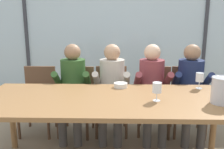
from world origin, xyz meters
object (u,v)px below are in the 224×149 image
at_px(chair_near_window_right, 188,95).
at_px(chair_near_curtain, 39,94).
at_px(chair_left_of_center, 77,94).
at_px(ice_bucket_primary, 222,90).
at_px(tasting_bowl, 121,85).
at_px(wine_glass_near_bucket, 200,78).
at_px(person_navy_polo, 191,85).
at_px(wine_glass_by_left_taster, 157,88).
at_px(person_olive_shirt, 73,84).
at_px(chair_right_of_center, 154,94).
at_px(person_beige_jumper, 112,85).
at_px(dining_table, 111,104).
at_px(chair_center, 111,94).
at_px(person_maroon_top, 152,85).

bearing_deg(chair_near_window_right, chair_near_curtain, -174.45).
relative_size(chair_near_curtain, chair_left_of_center, 1.00).
bearing_deg(ice_bucket_primary, tasting_bowl, 150.60).
bearing_deg(chair_near_window_right, wine_glass_near_bucket, -90.84).
distance_m(chair_near_curtain, person_navy_polo, 2.01).
bearing_deg(chair_left_of_center, person_navy_polo, 0.47).
bearing_deg(wine_glass_by_left_taster, chair_near_curtain, 145.77).
xyz_separation_m(person_olive_shirt, wine_glass_by_left_taster, (0.94, -0.85, 0.20)).
xyz_separation_m(chair_right_of_center, ice_bucket_primary, (0.43, -1.07, 0.38)).
bearing_deg(person_beige_jumper, person_olive_shirt, -178.22).
relative_size(dining_table, chair_near_curtain, 2.89).
xyz_separation_m(chair_right_of_center, person_navy_polo, (0.43, -0.16, 0.17)).
height_order(dining_table, person_navy_polo, person_navy_polo).
height_order(wine_glass_by_left_taster, wine_glass_near_bucket, same).
bearing_deg(tasting_bowl, chair_center, 102.26).
relative_size(ice_bucket_primary, wine_glass_near_bucket, 1.38).
xyz_separation_m(dining_table, chair_near_window_right, (1.00, 0.93, -0.19)).
xyz_separation_m(person_navy_polo, tasting_bowl, (-0.90, -0.40, 0.11)).
bearing_deg(ice_bucket_primary, person_maroon_top, 118.36).
bearing_deg(dining_table, wine_glass_near_bucket, 20.28).
bearing_deg(chair_center, chair_left_of_center, -178.37).
xyz_separation_m(chair_left_of_center, chair_near_window_right, (1.49, 0.03, 0.00)).
bearing_deg(ice_bucket_primary, wine_glass_by_left_taster, 174.49).
height_order(dining_table, chair_near_curtain, chair_near_curtain).
xyz_separation_m(chair_left_of_center, wine_glass_by_left_taster, (0.91, -0.98, 0.37)).
distance_m(person_maroon_top, wine_glass_by_left_taster, 0.88).
distance_m(dining_table, wine_glass_by_left_taster, 0.47).
distance_m(chair_near_window_right, wine_glass_near_bucket, 0.69).
xyz_separation_m(dining_table, ice_bucket_primary, (0.99, -0.13, 0.19)).
xyz_separation_m(chair_center, person_olive_shirt, (-0.49, -0.15, 0.17)).
distance_m(dining_table, chair_left_of_center, 1.04).
height_order(person_olive_shirt, wine_glass_near_bucket, person_olive_shirt).
relative_size(dining_table, ice_bucket_primary, 10.56).
height_order(person_maroon_top, person_navy_polo, same).
relative_size(person_olive_shirt, person_beige_jumper, 1.00).
bearing_deg(wine_glass_near_bucket, wine_glass_by_left_taster, -140.87).
relative_size(person_olive_shirt, ice_bucket_primary, 4.98).
bearing_deg(ice_bucket_primary, chair_near_window_right, 89.30).
bearing_deg(ice_bucket_primary, chair_right_of_center, 111.90).
relative_size(person_beige_jumper, wine_glass_near_bucket, 6.88).
xyz_separation_m(dining_table, person_navy_polo, (0.99, 0.78, -0.01)).
distance_m(chair_right_of_center, person_beige_jumper, 0.62).
xyz_separation_m(chair_left_of_center, chair_right_of_center, (1.04, 0.04, 0.00)).
relative_size(chair_center, person_beige_jumper, 0.73).
height_order(dining_table, chair_right_of_center, chair_right_of_center).
xyz_separation_m(chair_right_of_center, person_beige_jumper, (-0.58, -0.16, 0.17)).
distance_m(chair_near_window_right, wine_glass_by_left_taster, 1.22).
distance_m(chair_right_of_center, person_maroon_top, 0.24).
distance_m(dining_table, wine_glass_near_bucket, 1.03).
bearing_deg(dining_table, chair_near_window_right, 42.73).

